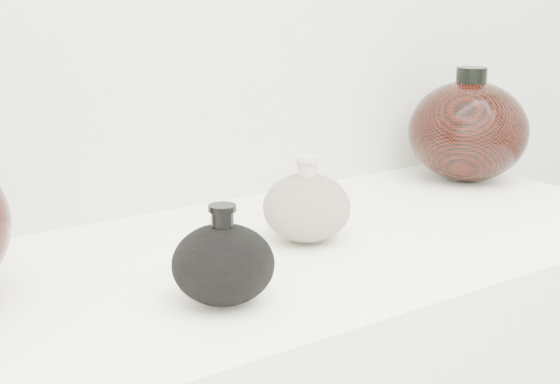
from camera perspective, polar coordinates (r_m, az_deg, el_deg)
black_gourd_vase at (r=0.86m, az=-4.17°, el=-5.22°), size 0.13×0.13×0.11m
cream_gourd_vase at (r=1.06m, az=1.96°, el=-1.09°), size 0.13×0.13×0.12m
right_round_pot at (r=1.42m, az=13.59°, el=4.39°), size 0.24×0.24×0.20m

